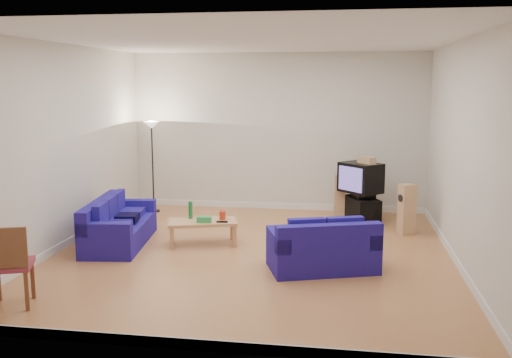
# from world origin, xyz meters

# --- Properties ---
(room) EXTENTS (6.01, 6.51, 3.21)m
(room) POSITION_xyz_m (0.00, 0.00, 1.54)
(room) COLOR #9A5A2F
(room) RESTS_ON ground
(sofa_three_seat) EXTENTS (1.04, 1.97, 0.73)m
(sofa_three_seat) POSITION_xyz_m (-2.26, 0.20, 0.27)
(sofa_three_seat) COLOR navy
(sofa_three_seat) RESTS_ON ground
(sofa_loveseat) EXTENTS (1.64, 1.23, 0.73)m
(sofa_loveseat) POSITION_xyz_m (1.11, -0.62, 0.28)
(sofa_loveseat) COLOR navy
(sofa_loveseat) RESTS_ON ground
(coffee_table) EXTENTS (1.20, 0.83, 0.40)m
(coffee_table) POSITION_xyz_m (-0.87, 0.39, 0.34)
(coffee_table) COLOR tan
(coffee_table) RESTS_ON ground
(bottle) EXTENTS (0.07, 0.07, 0.28)m
(bottle) POSITION_xyz_m (-1.10, 0.50, 0.54)
(bottle) COLOR #197233
(bottle) RESTS_ON coffee_table
(tissue_box) EXTENTS (0.24, 0.14, 0.09)m
(tissue_box) POSITION_xyz_m (-0.82, 0.29, 0.44)
(tissue_box) COLOR green
(tissue_box) RESTS_ON coffee_table
(red_canister) EXTENTS (0.12, 0.12, 0.14)m
(red_canister) POSITION_xyz_m (-0.57, 0.52, 0.47)
(red_canister) COLOR red
(red_canister) RESTS_ON coffee_table
(remote) EXTENTS (0.18, 0.07, 0.02)m
(remote) POSITION_xyz_m (-0.53, 0.33, 0.41)
(remote) COLOR black
(remote) RESTS_ON coffee_table
(tv_stand) EXTENTS (0.69, 0.89, 0.48)m
(tv_stand) POSITION_xyz_m (1.72, 2.29, 0.24)
(tv_stand) COLOR black
(tv_stand) RESTS_ON ground
(av_receiver) EXTENTS (0.48, 0.52, 0.10)m
(av_receiver) POSITION_xyz_m (1.73, 2.34, 0.53)
(av_receiver) COLOR black
(av_receiver) RESTS_ON tv_stand
(television) EXTENTS (0.88, 0.88, 0.55)m
(television) POSITION_xyz_m (1.67, 2.31, 0.85)
(television) COLOR black
(television) RESTS_ON av_receiver
(centre_speaker) EXTENTS (0.34, 0.39, 0.13)m
(centre_speaker) POSITION_xyz_m (1.77, 2.24, 1.19)
(centre_speaker) COLOR tan
(centre_speaker) RESTS_ON television
(speaker_left) EXTENTS (0.21, 0.28, 0.86)m
(speaker_left) POSITION_xyz_m (1.29, 2.63, 0.43)
(speaker_left) COLOR tan
(speaker_left) RESTS_ON ground
(speaker_right) EXTENTS (0.32, 0.30, 0.88)m
(speaker_right) POSITION_xyz_m (2.45, 1.56, 0.44)
(speaker_right) COLOR tan
(speaker_right) RESTS_ON ground
(floor_lamp) EXTENTS (0.31, 0.31, 1.83)m
(floor_lamp) POSITION_xyz_m (-2.45, 2.59, 1.52)
(floor_lamp) COLOR black
(floor_lamp) RESTS_ON ground
(dining_chair) EXTENTS (0.61, 0.61, 0.99)m
(dining_chair) POSITION_xyz_m (-2.42, -2.53, 0.55)
(dining_chair) COLOR brown
(dining_chair) RESTS_ON ground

